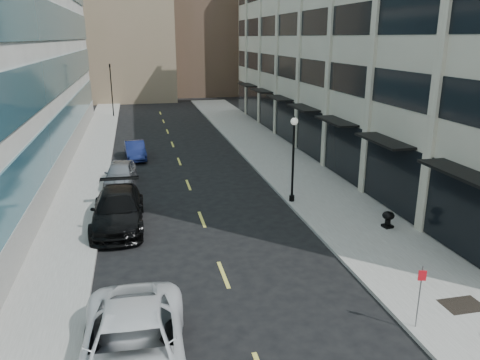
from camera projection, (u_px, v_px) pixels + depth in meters
name	position (u px, v px, depth m)	size (l,w,h in m)	color
sidewalk_right	(300.00, 176.00, 31.22)	(5.00, 80.00, 0.15)	gray
sidewalk_left	(81.00, 191.00, 28.29)	(3.00, 80.00, 0.15)	gray
building_right	(387.00, 37.00, 37.10)	(15.30, 46.50, 18.25)	beige
skyline_tan_near	(121.00, 2.00, 69.51)	(14.00, 18.00, 28.00)	#876F58
skyline_tan_far	(62.00, 24.00, 77.63)	(12.00, 14.00, 22.00)	#876F58
skyline_stone	(267.00, 30.00, 73.42)	(10.00, 14.00, 20.00)	beige
grate_far	(463.00, 305.00, 16.10)	(1.40, 1.00, 0.01)	black
road_centerline	(194.00, 200.00, 26.87)	(0.15, 68.20, 0.01)	#D8CC4C
traffic_signal	(110.00, 67.00, 52.97)	(0.66, 0.66, 6.98)	black
car_white_van	(133.00, 351.00, 12.62)	(2.93, 6.36, 1.77)	white
car_black_pickup	(118.00, 210.00, 22.95)	(2.45, 6.04, 1.75)	black
car_silver_sedan	(120.00, 173.00, 29.51)	(1.77, 4.41, 1.50)	gray
car_blue_sedan	(135.00, 150.00, 35.85)	(1.43, 4.10, 1.35)	#151E50
lamppost	(293.00, 152.00, 25.52)	(0.40, 0.40, 4.83)	black
sign_post	(421.00, 288.00, 14.49)	(0.25, 0.10, 2.14)	slate
urn_planter	(388.00, 218.00, 22.55)	(0.58, 0.58, 0.81)	black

